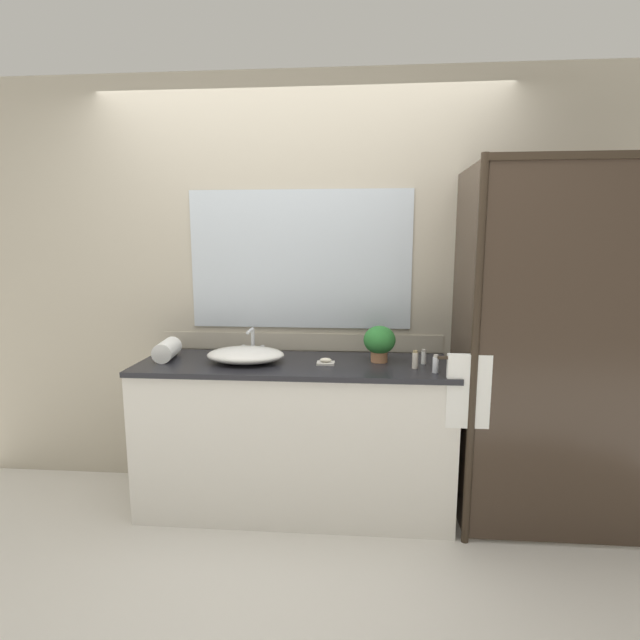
# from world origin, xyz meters

# --- Properties ---
(ground_plane) EXTENTS (8.00, 8.00, 0.00)m
(ground_plane) POSITION_xyz_m (0.00, 0.00, 0.00)
(ground_plane) COLOR silver
(wall_back_with_mirror) EXTENTS (4.40, 0.06, 2.60)m
(wall_back_with_mirror) POSITION_xyz_m (0.00, 0.34, 1.30)
(wall_back_with_mirror) COLOR #B2A893
(wall_back_with_mirror) RESTS_ON ground_plane
(vanity_cabinet) EXTENTS (1.80, 0.58, 0.90)m
(vanity_cabinet) POSITION_xyz_m (0.00, 0.01, 0.45)
(vanity_cabinet) COLOR silver
(vanity_cabinet) RESTS_ON ground_plane
(shower_enclosure) EXTENTS (1.20, 0.59, 2.00)m
(shower_enclosure) POSITION_xyz_m (1.27, -0.19, 1.02)
(shower_enclosure) COLOR #2D2319
(shower_enclosure) RESTS_ON ground_plane
(sink_basin) EXTENTS (0.45, 0.32, 0.09)m
(sink_basin) POSITION_xyz_m (-0.28, -0.02, 0.94)
(sink_basin) COLOR white
(sink_basin) RESTS_ON vanity_cabinet
(faucet) EXTENTS (0.17, 0.15, 0.17)m
(faucet) POSITION_xyz_m (-0.28, 0.16, 0.96)
(faucet) COLOR silver
(faucet) RESTS_ON vanity_cabinet
(potted_plant) EXTENTS (0.18, 0.18, 0.21)m
(potted_plant) POSITION_xyz_m (0.49, 0.06, 1.02)
(potted_plant) COLOR #B77A51
(potted_plant) RESTS_ON vanity_cabinet
(soap_dish) EXTENTS (0.10, 0.07, 0.04)m
(soap_dish) POSITION_xyz_m (0.18, -0.03, 0.91)
(soap_dish) COLOR silver
(soap_dish) RESTS_ON vanity_cabinet
(amenity_bottle_body_wash) EXTENTS (0.03, 0.03, 0.10)m
(amenity_bottle_body_wash) POSITION_xyz_m (0.78, -0.16, 0.95)
(amenity_bottle_body_wash) COLOR silver
(amenity_bottle_body_wash) RESTS_ON vanity_cabinet
(amenity_bottle_conditioner) EXTENTS (0.03, 0.03, 0.08)m
(amenity_bottle_conditioner) POSITION_xyz_m (0.74, 0.03, 0.94)
(amenity_bottle_conditioner) COLOR white
(amenity_bottle_conditioner) RESTS_ON vanity_cabinet
(amenity_bottle_shampoo) EXTENTS (0.03, 0.03, 0.10)m
(amenity_bottle_shampoo) POSITION_xyz_m (0.68, -0.08, 0.95)
(amenity_bottle_shampoo) COLOR silver
(amenity_bottle_shampoo) RESTS_ON vanity_cabinet
(rolled_towel_near_edge) EXTENTS (0.14, 0.25, 0.11)m
(rolled_towel_near_edge) POSITION_xyz_m (-0.76, 0.01, 0.96)
(rolled_towel_near_edge) COLOR white
(rolled_towel_near_edge) RESTS_ON vanity_cabinet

